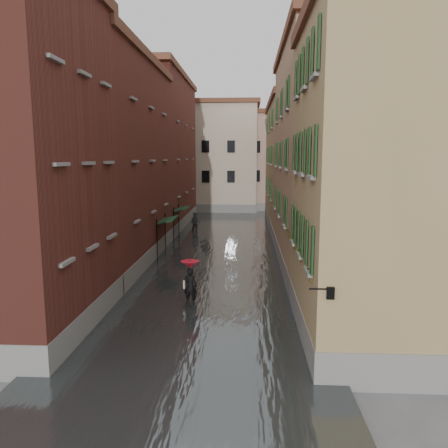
# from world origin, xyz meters

# --- Properties ---
(ground) EXTENTS (120.00, 120.00, 0.00)m
(ground) POSITION_xyz_m (0.00, 0.00, 0.00)
(ground) COLOR #5A5A5C
(ground) RESTS_ON ground
(floodwater) EXTENTS (10.00, 60.00, 0.20)m
(floodwater) POSITION_xyz_m (0.00, 13.00, 0.10)
(floodwater) COLOR #3E4445
(floodwater) RESTS_ON ground
(building_left_near) EXTENTS (6.00, 8.00, 13.00)m
(building_left_near) POSITION_xyz_m (-7.00, -2.00, 6.50)
(building_left_near) COLOR brown
(building_left_near) RESTS_ON ground
(building_left_mid) EXTENTS (6.00, 14.00, 12.50)m
(building_left_mid) POSITION_xyz_m (-7.00, 9.00, 6.25)
(building_left_mid) COLOR #591F1C
(building_left_mid) RESTS_ON ground
(building_left_far) EXTENTS (6.00, 16.00, 14.00)m
(building_left_far) POSITION_xyz_m (-7.00, 24.00, 7.00)
(building_left_far) COLOR brown
(building_left_far) RESTS_ON ground
(building_right_near) EXTENTS (6.00, 8.00, 11.50)m
(building_right_near) POSITION_xyz_m (7.00, -2.00, 5.75)
(building_right_near) COLOR #967F4D
(building_right_near) RESTS_ON ground
(building_right_mid) EXTENTS (6.00, 14.00, 13.00)m
(building_right_mid) POSITION_xyz_m (7.00, 9.00, 6.50)
(building_right_mid) COLOR #9B7D5E
(building_right_mid) RESTS_ON ground
(building_right_far) EXTENTS (6.00, 16.00, 11.50)m
(building_right_far) POSITION_xyz_m (7.00, 24.00, 5.75)
(building_right_far) COLOR #967F4D
(building_right_far) RESTS_ON ground
(building_end_cream) EXTENTS (12.00, 9.00, 13.00)m
(building_end_cream) POSITION_xyz_m (-3.00, 38.00, 6.50)
(building_end_cream) COLOR beige
(building_end_cream) RESTS_ON ground
(building_end_pink) EXTENTS (10.00, 9.00, 12.00)m
(building_end_pink) POSITION_xyz_m (6.00, 40.00, 6.00)
(building_end_pink) COLOR tan
(building_end_pink) RESTS_ON ground
(awning_near) EXTENTS (1.09, 2.96, 2.80)m
(awning_near) POSITION_xyz_m (-3.49, 11.27, 2.47)
(awning_near) COLOR #17341D
(awning_near) RESTS_ON ground
(awning_far) EXTENTS (1.09, 2.77, 2.80)m
(awning_far) POSITION_xyz_m (-3.49, 17.60, 2.46)
(awning_far) COLOR #17341D
(awning_far) RESTS_ON ground
(wall_lantern) EXTENTS (0.71, 0.22, 0.35)m
(wall_lantern) POSITION_xyz_m (4.33, -6.00, 3.01)
(wall_lantern) COLOR black
(wall_lantern) RESTS_ON ground
(window_planters) EXTENTS (0.59, 8.25, 0.84)m
(window_planters) POSITION_xyz_m (4.12, -0.89, 3.51)
(window_planters) COLOR brown
(window_planters) RESTS_ON ground
(pedestrian_main) EXTENTS (0.90, 0.90, 2.06)m
(pedestrian_main) POSITION_xyz_m (-0.65, 1.40, 1.21)
(pedestrian_main) COLOR black
(pedestrian_main) RESTS_ON ground
(pedestrian_far) EXTENTS (0.95, 0.75, 1.88)m
(pedestrian_far) POSITION_xyz_m (-2.68, 20.46, 0.94)
(pedestrian_far) COLOR black
(pedestrian_far) RESTS_ON ground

